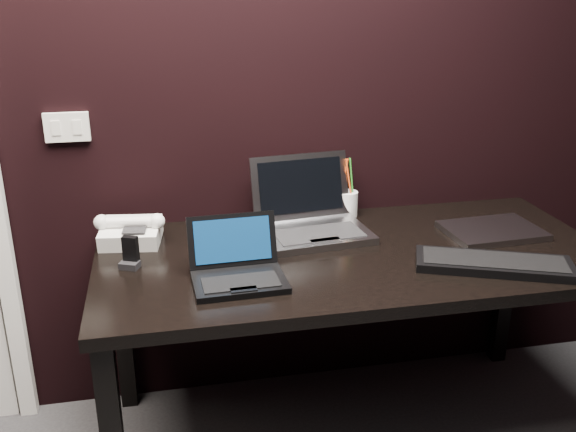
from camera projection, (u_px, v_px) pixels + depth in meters
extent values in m
plane|color=black|center=(244.00, 68.00, 2.26)|extent=(4.00, 0.00, 4.00)
cube|color=silver|center=(67.00, 127.00, 2.20)|extent=(0.15, 0.02, 0.10)
cube|color=silver|center=(56.00, 128.00, 2.18)|extent=(0.03, 0.01, 0.05)
cube|color=silver|center=(77.00, 127.00, 2.20)|extent=(0.03, 0.01, 0.05)
cube|color=black|center=(353.00, 257.00, 2.16)|extent=(1.70, 0.80, 0.04)
cube|color=black|center=(123.00, 326.00, 2.45)|extent=(0.06, 0.06, 0.70)
cube|color=black|center=(504.00, 288.00, 2.76)|extent=(0.06, 0.06, 0.70)
cube|color=black|center=(240.00, 282.00, 1.91)|extent=(0.28, 0.20, 0.02)
cube|color=black|center=(241.00, 282.00, 1.89)|extent=(0.23, 0.11, 0.00)
cube|color=black|center=(244.00, 290.00, 1.84)|extent=(0.08, 0.03, 0.00)
cube|color=black|center=(232.00, 240.00, 1.99)|extent=(0.28, 0.07, 0.16)
cube|color=#092344|center=(233.00, 240.00, 1.98)|extent=(0.24, 0.05, 0.13)
cube|color=#9E9DA3|center=(315.00, 234.00, 2.26)|extent=(0.40, 0.31, 0.03)
cube|color=black|center=(319.00, 233.00, 2.23)|extent=(0.32, 0.18, 0.00)
cube|color=#A1A1A6|center=(326.00, 241.00, 2.17)|extent=(0.11, 0.05, 0.00)
cube|color=gray|center=(300.00, 186.00, 2.36)|extent=(0.38, 0.11, 0.23)
cube|color=black|center=(301.00, 186.00, 2.36)|extent=(0.32, 0.09, 0.19)
cube|color=black|center=(494.00, 264.00, 2.02)|extent=(0.51, 0.33, 0.03)
cube|color=black|center=(494.00, 260.00, 2.02)|extent=(0.45, 0.29, 0.00)
cube|color=gray|center=(492.00, 231.00, 2.29)|extent=(0.34, 0.26, 0.02)
cube|color=silver|center=(131.00, 234.00, 2.21)|extent=(0.22, 0.21, 0.08)
cylinder|color=white|center=(129.00, 222.00, 2.18)|extent=(0.19, 0.07, 0.04)
sphere|color=silver|center=(102.00, 222.00, 2.17)|extent=(0.06, 0.06, 0.05)
sphere|color=white|center=(157.00, 221.00, 2.18)|extent=(0.06, 0.06, 0.05)
cube|color=black|center=(134.00, 230.00, 2.15)|extent=(0.08, 0.07, 0.01)
cube|color=black|center=(131.00, 251.00, 2.02)|extent=(0.05, 0.04, 0.10)
cube|color=black|center=(130.00, 265.00, 2.02)|extent=(0.07, 0.06, 0.02)
cylinder|color=white|center=(347.00, 204.00, 2.45)|extent=(0.10, 0.10, 0.10)
cylinder|color=#CA4613|center=(345.00, 177.00, 2.42)|extent=(0.02, 0.02, 0.15)
cylinder|color=#288624|center=(351.00, 177.00, 2.42)|extent=(0.02, 0.02, 0.15)
cylinder|color=black|center=(347.00, 176.00, 2.43)|extent=(0.01, 0.01, 0.15)
cylinder|color=#CF4113|center=(349.00, 178.00, 2.41)|extent=(0.03, 0.03, 0.14)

